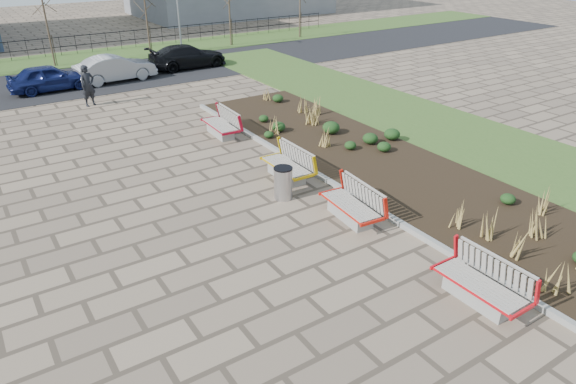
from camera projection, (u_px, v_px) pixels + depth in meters
ground at (306, 296)px, 11.32m from camera, size 120.00×120.00×0.00m
planting_bed at (369, 159)px, 18.10m from camera, size 4.50×18.00×0.10m
planting_curb at (316, 174)px, 16.95m from camera, size 0.16×18.00×0.15m
grass_verge_near at (459, 134)px, 20.44m from camera, size 5.00×38.00×0.04m
grass_verge_far at (50, 61)px, 32.24m from camera, size 80.00×5.00×0.04m
road at (73, 82)px, 27.76m from camera, size 80.00×7.00×0.02m
bench_a at (480, 283)px, 10.93m from camera, size 0.91×2.10×1.00m
bench_b at (350, 203)px, 14.17m from camera, size 1.08×2.17×1.00m
bench_c at (286, 164)px, 16.60m from camera, size 0.91×2.11×1.00m
bench_d at (220, 123)px, 20.18m from camera, size 0.97×2.13×1.00m
litter_bin at (283, 183)px, 15.33m from camera, size 0.55×0.55×0.98m
pedestrian at (88, 86)px, 23.56m from camera, size 0.79×0.63×1.88m
car_blue at (49, 78)px, 25.89m from camera, size 3.96×1.68×1.33m
car_silver at (115, 68)px, 27.62m from camera, size 4.29×1.79×1.38m
car_black at (187, 56)px, 30.43m from camera, size 4.69×1.99×1.35m
tree_c at (48, 32)px, 30.21m from camera, size 1.40×1.40×4.00m
tree_d at (147, 23)px, 33.16m from camera, size 1.40×1.40×4.00m
tree_e at (230, 16)px, 36.10m from camera, size 1.40×1.40×4.00m
tree_f at (300, 10)px, 39.04m from camera, size 1.40×1.40×4.00m
lamp_east at (178, 5)px, 33.31m from camera, size 0.24×0.60×6.00m
railing_fence at (44, 47)px, 33.08m from camera, size 44.00×0.10×1.20m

